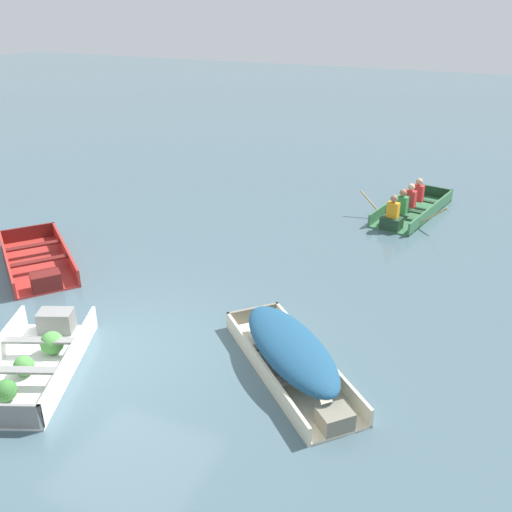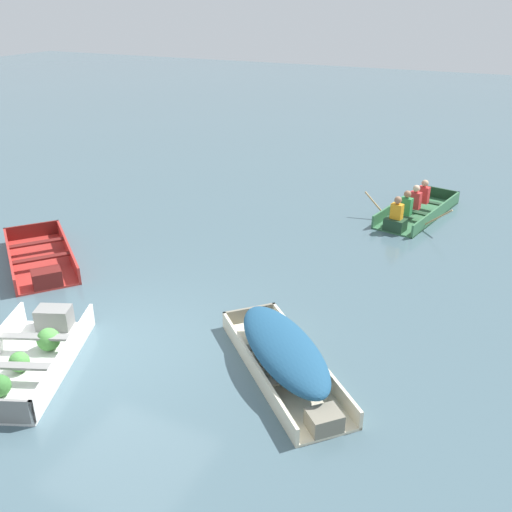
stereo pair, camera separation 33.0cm
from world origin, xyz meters
name	(u,v)px [view 1 (the left image)]	position (x,y,z in m)	size (l,w,h in m)	color
ground_plane	(123,351)	(0.00, 0.00, 0.00)	(80.00, 80.00, 0.00)	#47606B
dinghy_white_foreground	(35,359)	(-0.97, -0.93, 0.16)	(2.19, 2.91, 0.42)	white
skiff_red_near_moored	(38,262)	(-3.52, 1.86, 0.13)	(3.07, 2.82, 0.37)	#AD2D28
skiff_cream_mid_moored	(291,352)	(2.72, 0.59, 0.36)	(2.94, 2.88, 0.66)	beige
rowboat_green_with_crew	(409,208)	(3.14, 8.20, 0.23)	(2.29, 3.35, 0.90)	#387047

